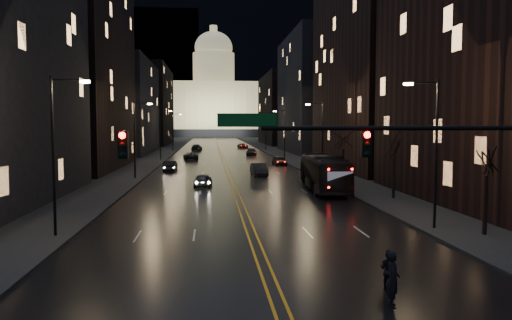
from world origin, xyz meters
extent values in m
plane|color=black|center=(0.00, 0.00, 0.00)|extent=(900.00, 900.00, 0.00)
cube|color=black|center=(0.00, 130.00, 0.01)|extent=(20.00, 320.00, 0.02)
cube|color=black|center=(-14.00, 130.00, 0.08)|extent=(8.00, 320.00, 0.16)
cube|color=black|center=(14.00, 130.00, 0.08)|extent=(8.00, 320.00, 0.16)
cube|color=orange|center=(0.00, 130.00, 0.03)|extent=(0.62, 320.00, 0.01)
cube|color=black|center=(-21.00, 54.00, 14.00)|extent=(12.00, 30.00, 28.00)
cube|color=black|center=(-21.00, 92.00, 10.00)|extent=(12.00, 34.00, 20.00)
cube|color=black|center=(-21.00, 140.00, 12.00)|extent=(12.00, 40.00, 24.00)
cube|color=black|center=(21.00, 20.00, 12.00)|extent=(12.00, 26.00, 24.00)
cube|color=black|center=(21.00, 50.00, 19.00)|extent=(12.00, 30.00, 38.00)
cube|color=black|center=(21.00, 92.00, 13.00)|extent=(12.00, 34.00, 26.00)
cube|color=black|center=(21.00, 140.00, 11.00)|extent=(12.00, 40.00, 22.00)
cube|color=black|center=(40.00, 380.00, 65.00)|extent=(520.00, 60.00, 130.00)
cube|color=black|center=(0.00, 250.00, 2.00)|extent=(90.00, 50.00, 4.00)
cube|color=#E1CC82|center=(0.00, 250.00, 16.00)|extent=(80.00, 36.00, 24.00)
cylinder|color=beige|center=(0.00, 250.00, 36.00)|extent=(22.00, 22.00, 16.00)
ellipsoid|color=beige|center=(0.00, 250.00, 47.00)|extent=(20.00, 20.00, 17.00)
cylinder|color=#E1CC82|center=(0.00, 250.00, 55.50)|extent=(4.00, 4.00, 6.00)
cylinder|color=black|center=(5.50, 0.00, 6.20)|extent=(12.00, 0.18, 0.18)
cube|color=black|center=(-5.50, 0.00, 5.60)|extent=(0.35, 0.30, 1.00)
cube|color=black|center=(3.50, 0.00, 5.60)|extent=(0.35, 0.30, 1.00)
sphere|color=#FF0705|center=(-5.50, -0.18, 5.95)|extent=(0.24, 0.24, 0.24)
sphere|color=#FF0705|center=(3.50, -0.18, 5.95)|extent=(0.24, 0.24, 0.24)
cube|color=#053F14|center=(-1.00, 0.00, 6.50)|extent=(2.20, 0.06, 0.50)
cylinder|color=black|center=(11.00, 10.00, 4.50)|extent=(0.16, 0.16, 9.00)
cylinder|color=black|center=(10.10, 10.00, 8.80)|extent=(1.80, 0.10, 0.10)
cube|color=#FFE199|center=(9.20, 10.00, 8.70)|extent=(0.50, 0.25, 0.15)
cylinder|color=black|center=(-11.00, 10.00, 4.50)|extent=(0.16, 0.16, 9.00)
cylinder|color=black|center=(-10.10, 10.00, 8.80)|extent=(1.80, 0.10, 0.10)
cube|color=#FFE199|center=(-9.20, 10.00, 8.70)|extent=(0.50, 0.25, 0.15)
cylinder|color=black|center=(11.00, 40.00, 4.50)|extent=(0.16, 0.16, 9.00)
cylinder|color=black|center=(10.10, 40.00, 8.80)|extent=(1.80, 0.10, 0.10)
cube|color=#FFE199|center=(9.20, 40.00, 8.70)|extent=(0.50, 0.25, 0.15)
cylinder|color=black|center=(-11.00, 40.00, 4.50)|extent=(0.16, 0.16, 9.00)
cylinder|color=black|center=(-10.10, 40.00, 8.80)|extent=(1.80, 0.10, 0.10)
cube|color=#FFE199|center=(-9.20, 40.00, 8.70)|extent=(0.50, 0.25, 0.15)
cylinder|color=black|center=(11.00, 70.00, 4.50)|extent=(0.16, 0.16, 9.00)
cylinder|color=black|center=(10.10, 70.00, 8.80)|extent=(1.80, 0.10, 0.10)
cube|color=#FFE199|center=(9.20, 70.00, 8.70)|extent=(0.50, 0.25, 0.15)
cylinder|color=black|center=(-11.00, 70.00, 4.50)|extent=(0.16, 0.16, 9.00)
cylinder|color=black|center=(-10.10, 70.00, 8.80)|extent=(1.80, 0.10, 0.10)
cube|color=#FFE199|center=(-9.20, 70.00, 8.70)|extent=(0.50, 0.25, 0.15)
cylinder|color=black|center=(11.00, 100.00, 4.50)|extent=(0.16, 0.16, 9.00)
cylinder|color=black|center=(10.10, 100.00, 8.80)|extent=(1.80, 0.10, 0.10)
cube|color=#FFE199|center=(9.20, 100.00, 8.70)|extent=(0.50, 0.25, 0.15)
cylinder|color=black|center=(-11.00, 100.00, 4.50)|extent=(0.16, 0.16, 9.00)
cylinder|color=black|center=(-10.10, 100.00, 8.80)|extent=(1.80, 0.10, 0.10)
cube|color=#FFE199|center=(-9.20, 100.00, 8.70)|extent=(0.50, 0.25, 0.15)
cylinder|color=black|center=(13.00, 8.00, 1.75)|extent=(0.24, 0.24, 3.50)
cylinder|color=black|center=(13.00, 22.00, 1.75)|extent=(0.24, 0.24, 3.50)
cylinder|color=black|center=(13.00, 38.00, 1.75)|extent=(0.24, 0.24, 3.50)
imported|color=black|center=(8.50, 28.28, 1.73)|extent=(3.51, 12.52, 3.45)
imported|color=black|center=(-3.09, 32.05, 0.69)|extent=(2.03, 4.19, 1.38)
imported|color=black|center=(-7.70, 49.35, 0.74)|extent=(1.70, 4.51, 1.47)
imported|color=black|center=(-5.79, 71.52, 0.70)|extent=(2.95, 5.28, 1.40)
imported|color=black|center=(-5.50, 102.35, 0.80)|extent=(2.67, 5.65, 1.59)
imported|color=black|center=(3.61, 42.26, 0.80)|extent=(1.87, 4.90, 1.59)
imported|color=black|center=(8.29, 57.47, 0.75)|extent=(2.14, 4.55, 1.51)
imported|color=black|center=(6.03, 81.90, 0.75)|extent=(2.55, 5.32, 1.49)
imported|color=black|center=(6.45, 114.71, 0.66)|extent=(2.80, 5.00, 1.32)
imported|color=black|center=(3.90, -2.00, 0.99)|extent=(0.61, 0.80, 1.97)
imported|color=black|center=(4.43, -0.19, 0.78)|extent=(0.81, 0.85, 1.56)
camera|label=1|loc=(-2.38, -18.39, 6.34)|focal=35.00mm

